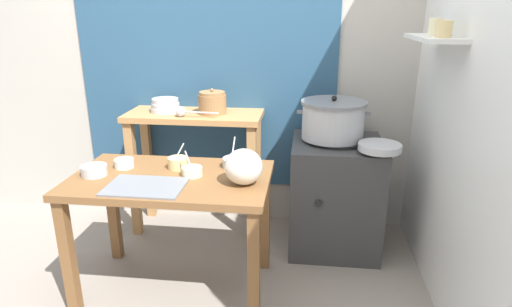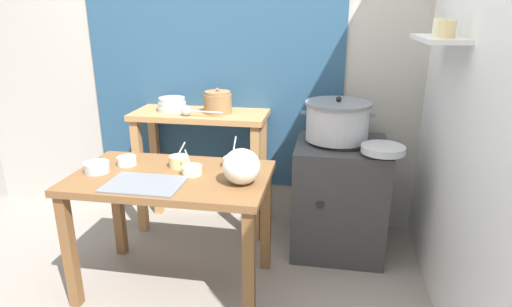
{
  "view_description": "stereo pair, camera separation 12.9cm",
  "coord_description": "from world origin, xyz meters",
  "px_view_note": "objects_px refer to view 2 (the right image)",
  "views": [
    {
      "loc": [
        0.59,
        -2.06,
        1.6
      ],
      "look_at": [
        0.31,
        0.22,
        0.82
      ],
      "focal_mm": 30.13,
      "sensor_mm": 36.0,
      "label": 1
    },
    {
      "loc": [
        0.71,
        -2.05,
        1.6
      ],
      "look_at": [
        0.31,
        0.22,
        0.82
      ],
      "focal_mm": 30.13,
      "sensor_mm": 36.0,
      "label": 2
    }
  ],
  "objects_px": {
    "plastic_bag": "(241,166)",
    "prep_bowl_0": "(97,167)",
    "steamer_pot": "(337,121)",
    "prep_table": "(172,192)",
    "clay_pot": "(218,102)",
    "back_shelf_table": "(201,142)",
    "prep_bowl_2": "(236,162)",
    "stove_block": "(339,196)",
    "ladle": "(188,111)",
    "wide_pan": "(383,149)",
    "bowl_stack_enamel": "(172,104)",
    "prep_bowl_4": "(179,161)",
    "prep_bowl_1": "(192,170)",
    "prep_bowl_3": "(127,160)",
    "serving_tray": "(144,184)"
  },
  "relations": [
    {
      "from": "plastic_bag",
      "to": "prep_bowl_0",
      "type": "xyz_separation_m",
      "value": [
        -0.84,
        0.02,
        -0.06
      ]
    },
    {
      "from": "steamer_pot",
      "to": "prep_bowl_0",
      "type": "relative_size",
      "value": 3.37
    },
    {
      "from": "prep_table",
      "to": "clay_pot",
      "type": "relative_size",
      "value": 5.64
    },
    {
      "from": "back_shelf_table",
      "to": "prep_bowl_2",
      "type": "distance_m",
      "value": 0.7
    },
    {
      "from": "stove_block",
      "to": "plastic_bag",
      "type": "distance_m",
      "value": 0.97
    },
    {
      "from": "prep_table",
      "to": "prep_bowl_0",
      "type": "bearing_deg",
      "value": -174.92
    },
    {
      "from": "ladle",
      "to": "wide_pan",
      "type": "xyz_separation_m",
      "value": [
        1.29,
        -0.22,
        -0.13
      ]
    },
    {
      "from": "back_shelf_table",
      "to": "bowl_stack_enamel",
      "type": "distance_m",
      "value": 0.34
    },
    {
      "from": "prep_bowl_0",
      "to": "back_shelf_table",
      "type": "bearing_deg",
      "value": 65.11
    },
    {
      "from": "prep_table",
      "to": "prep_bowl_4",
      "type": "height_order",
      "value": "prep_bowl_4"
    },
    {
      "from": "ladle",
      "to": "prep_bowl_1",
      "type": "bearing_deg",
      "value": -70.32
    },
    {
      "from": "bowl_stack_enamel",
      "to": "prep_bowl_3",
      "type": "xyz_separation_m",
      "value": [
        -0.04,
        -0.67,
        -0.2
      ]
    },
    {
      "from": "steamer_pot",
      "to": "bowl_stack_enamel",
      "type": "xyz_separation_m",
      "value": [
        -1.18,
        0.13,
        0.04
      ]
    },
    {
      "from": "stove_block",
      "to": "ladle",
      "type": "distance_m",
      "value": 1.19
    },
    {
      "from": "prep_table",
      "to": "prep_bowl_2",
      "type": "xyz_separation_m",
      "value": [
        0.34,
        0.18,
        0.14
      ]
    },
    {
      "from": "stove_block",
      "to": "prep_bowl_1",
      "type": "distance_m",
      "value": 1.09
    },
    {
      "from": "prep_bowl_3",
      "to": "back_shelf_table",
      "type": "bearing_deg",
      "value": 68.77
    },
    {
      "from": "back_shelf_table",
      "to": "wide_pan",
      "type": "distance_m",
      "value": 1.29
    },
    {
      "from": "stove_block",
      "to": "prep_bowl_4",
      "type": "bearing_deg",
      "value": -152.0
    },
    {
      "from": "clay_pot",
      "to": "serving_tray",
      "type": "height_order",
      "value": "clay_pot"
    },
    {
      "from": "ladle",
      "to": "serving_tray",
      "type": "height_order",
      "value": "ladle"
    },
    {
      "from": "plastic_bag",
      "to": "prep_bowl_0",
      "type": "distance_m",
      "value": 0.84
    },
    {
      "from": "serving_tray",
      "to": "prep_bowl_1",
      "type": "distance_m",
      "value": 0.28
    },
    {
      "from": "plastic_bag",
      "to": "prep_bowl_4",
      "type": "xyz_separation_m",
      "value": [
        -0.41,
        0.18,
        -0.06
      ]
    },
    {
      "from": "back_shelf_table",
      "to": "stove_block",
      "type": "distance_m",
      "value": 1.06
    },
    {
      "from": "back_shelf_table",
      "to": "prep_bowl_0",
      "type": "relative_size",
      "value": 6.79
    },
    {
      "from": "steamer_pot",
      "to": "bowl_stack_enamel",
      "type": "height_order",
      "value": "steamer_pot"
    },
    {
      "from": "clay_pot",
      "to": "ladle",
      "type": "relative_size",
      "value": 0.65
    },
    {
      "from": "bowl_stack_enamel",
      "to": "prep_bowl_1",
      "type": "distance_m",
      "value": 0.87
    },
    {
      "from": "prep_table",
      "to": "wide_pan",
      "type": "height_order",
      "value": "wide_pan"
    },
    {
      "from": "prep_table",
      "to": "serving_tray",
      "type": "distance_m",
      "value": 0.22
    },
    {
      "from": "steamer_pot",
      "to": "bowl_stack_enamel",
      "type": "relative_size",
      "value": 2.25
    },
    {
      "from": "serving_tray",
      "to": "prep_bowl_0",
      "type": "distance_m",
      "value": 0.37
    },
    {
      "from": "steamer_pot",
      "to": "prep_bowl_3",
      "type": "xyz_separation_m",
      "value": [
        -1.22,
        -0.54,
        -0.16
      ]
    },
    {
      "from": "back_shelf_table",
      "to": "plastic_bag",
      "type": "distance_m",
      "value": 0.95
    },
    {
      "from": "back_shelf_table",
      "to": "ladle",
      "type": "relative_size",
      "value": 3.2
    },
    {
      "from": "back_shelf_table",
      "to": "serving_tray",
      "type": "height_order",
      "value": "back_shelf_table"
    },
    {
      "from": "prep_bowl_4",
      "to": "clay_pot",
      "type": "bearing_deg",
      "value": 83.43
    },
    {
      "from": "steamer_pot",
      "to": "prep_bowl_4",
      "type": "bearing_deg",
      "value": -149.99
    },
    {
      "from": "plastic_bag",
      "to": "prep_bowl_4",
      "type": "bearing_deg",
      "value": 155.99
    },
    {
      "from": "prep_table",
      "to": "clay_pot",
      "type": "distance_m",
      "value": 0.84
    },
    {
      "from": "bowl_stack_enamel",
      "to": "prep_bowl_1",
      "type": "bearing_deg",
      "value": -62.95
    },
    {
      "from": "prep_bowl_3",
      "to": "prep_bowl_2",
      "type": "bearing_deg",
      "value": 7.3
    },
    {
      "from": "prep_bowl_4",
      "to": "wide_pan",
      "type": "bearing_deg",
      "value": 13.94
    },
    {
      "from": "prep_bowl_0",
      "to": "prep_bowl_1",
      "type": "bearing_deg",
      "value": 6.05
    },
    {
      "from": "serving_tray",
      "to": "prep_bowl_4",
      "type": "relative_size",
      "value": 2.72
    },
    {
      "from": "prep_bowl_4",
      "to": "ladle",
      "type": "bearing_deg",
      "value": 102.01
    },
    {
      "from": "serving_tray",
      "to": "prep_bowl_2",
      "type": "height_order",
      "value": "prep_bowl_2"
    },
    {
      "from": "prep_bowl_1",
      "to": "prep_table",
      "type": "bearing_deg",
      "value": -170.52
    },
    {
      "from": "prep_table",
      "to": "stove_block",
      "type": "height_order",
      "value": "stove_block"
    }
  ]
}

